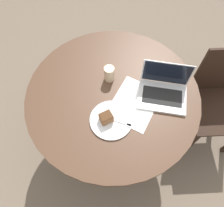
% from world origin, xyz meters
% --- Properties ---
extents(ground_plane, '(12.00, 12.00, 0.00)m').
position_xyz_m(ground_plane, '(0.00, 0.00, 0.00)').
color(ground_plane, '#6B5B4C').
extents(dining_table, '(1.12, 1.12, 0.77)m').
position_xyz_m(dining_table, '(0.00, 0.00, 0.63)').
color(dining_table, '#4C3323').
rests_on(dining_table, ground_plane).
extents(chair, '(0.57, 0.57, 0.93)m').
position_xyz_m(chair, '(0.46, -0.67, 0.49)').
color(chair, black).
rests_on(chair, ground_plane).
extents(paper_document, '(0.33, 0.27, 0.00)m').
position_xyz_m(paper_document, '(0.00, -0.15, 0.77)').
color(paper_document, white).
rests_on(paper_document, dining_table).
extents(plate, '(0.26, 0.26, 0.01)m').
position_xyz_m(plate, '(-0.17, -0.08, 0.78)').
color(plate, silver).
rests_on(plate, dining_table).
extents(cake_slice, '(0.09, 0.09, 0.06)m').
position_xyz_m(cake_slice, '(-0.19, -0.05, 0.81)').
color(cake_slice, brown).
rests_on(cake_slice, plate).
extents(fork, '(0.04, 0.17, 0.00)m').
position_xyz_m(fork, '(-0.16, -0.13, 0.79)').
color(fork, silver).
rests_on(fork, plate).
extents(coffee_glass, '(0.07, 0.07, 0.11)m').
position_xyz_m(coffee_glass, '(0.09, 0.07, 0.83)').
color(coffee_glass, '#C6AD89').
rests_on(coffee_glass, dining_table).
extents(laptop, '(0.30, 0.35, 0.21)m').
position_xyz_m(laptop, '(0.14, -0.28, 0.81)').
color(laptop, silver).
rests_on(laptop, dining_table).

